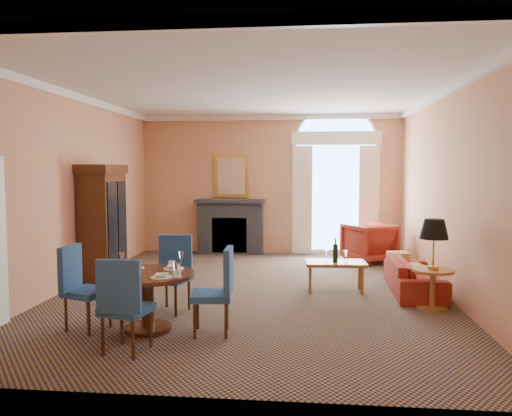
# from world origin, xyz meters

# --- Properties ---
(ground) EXTENTS (7.50, 7.50, 0.00)m
(ground) POSITION_xyz_m (0.00, 0.00, 0.00)
(ground) COLOR #141F3E
(ground) RESTS_ON ground
(room_envelope) EXTENTS (6.04, 7.52, 3.45)m
(room_envelope) POSITION_xyz_m (-0.03, 0.67, 2.51)
(room_envelope) COLOR tan
(room_envelope) RESTS_ON ground
(armoire) EXTENTS (0.58, 1.03, 2.03)m
(armoire) POSITION_xyz_m (-2.72, 0.59, 0.98)
(armoire) COLOR #391C0C
(armoire) RESTS_ON ground
(dining_table) EXTENTS (1.12, 1.12, 0.91)m
(dining_table) POSITION_xyz_m (-1.05, -2.06, 0.53)
(dining_table) COLOR #391C0C
(dining_table) RESTS_ON ground
(dining_chair_north) EXTENTS (0.57, 0.57, 1.03)m
(dining_chair_north) POSITION_xyz_m (-0.99, -1.15, 0.59)
(dining_chair_north) COLOR navy
(dining_chair_north) RESTS_ON ground
(dining_chair_south) EXTENTS (0.54, 0.54, 1.03)m
(dining_chair_south) POSITION_xyz_m (-1.05, -2.87, 0.59)
(dining_chair_south) COLOR navy
(dining_chair_south) RESTS_ON ground
(dining_chair_east) EXTENTS (0.51, 0.51, 1.03)m
(dining_chair_east) POSITION_xyz_m (-0.17, -2.11, 0.59)
(dining_chair_east) COLOR navy
(dining_chair_east) RESTS_ON ground
(dining_chair_west) EXTENTS (0.59, 0.59, 1.03)m
(dining_chair_west) POSITION_xyz_m (-1.89, -2.10, 0.59)
(dining_chair_west) COLOR navy
(dining_chair_west) RESTS_ON ground
(sofa) EXTENTS (0.76, 1.84, 0.53)m
(sofa) POSITION_xyz_m (2.55, 0.19, 0.27)
(sofa) COLOR maroon
(sofa) RESTS_ON ground
(armchair) EXTENTS (1.23, 1.23, 0.83)m
(armchair) POSITION_xyz_m (2.16, 2.74, 0.41)
(armchair) COLOR maroon
(armchair) RESTS_ON ground
(coffee_table) EXTENTS (0.98, 0.58, 0.87)m
(coffee_table) POSITION_xyz_m (1.31, 0.13, 0.45)
(coffee_table) COLOR #AB6B33
(coffee_table) RESTS_ON ground
(side_table) EXTENTS (0.57, 0.57, 1.23)m
(side_table) POSITION_xyz_m (2.60, -0.76, 0.80)
(side_table) COLOR #AB6B33
(side_table) RESTS_ON ground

